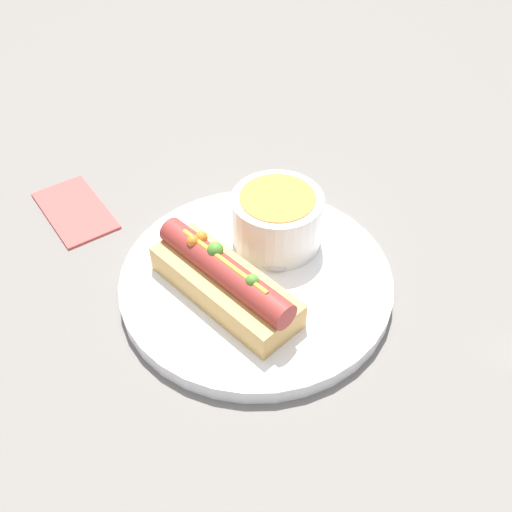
# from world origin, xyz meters

# --- Properties ---
(ground_plane) EXTENTS (4.00, 4.00, 0.00)m
(ground_plane) POSITION_xyz_m (0.00, 0.00, 0.00)
(ground_plane) COLOR slate
(dinner_plate) EXTENTS (0.28, 0.28, 0.02)m
(dinner_plate) POSITION_xyz_m (0.00, 0.00, 0.01)
(dinner_plate) COLOR white
(dinner_plate) RESTS_ON ground_plane
(hot_dog) EXTENTS (0.17, 0.10, 0.06)m
(hot_dog) POSITION_xyz_m (0.01, -0.04, 0.04)
(hot_dog) COLOR tan
(hot_dog) RESTS_ON dinner_plate
(soup_bowl) EXTENTS (0.10, 0.10, 0.06)m
(soup_bowl) POSITION_xyz_m (-0.04, 0.05, 0.05)
(soup_bowl) COLOR silver
(soup_bowl) RESTS_ON dinner_plate
(spoon) EXTENTS (0.14, 0.09, 0.01)m
(spoon) POSITION_xyz_m (-0.03, 0.01, 0.02)
(spoon) COLOR #B7B7BC
(spoon) RESTS_ON dinner_plate
(napkin) EXTENTS (0.12, 0.07, 0.01)m
(napkin) POSITION_xyz_m (-0.21, -0.13, 0.00)
(napkin) COLOR #E04C47
(napkin) RESTS_ON ground_plane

